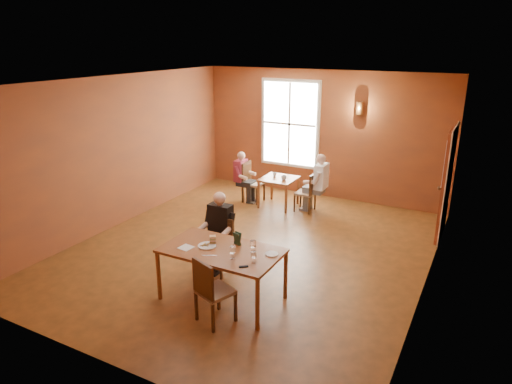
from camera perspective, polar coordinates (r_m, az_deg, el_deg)
The scene contains 30 objects.
ground at distance 8.39m, azimuth -0.64°, elevation -7.20°, with size 6.00×7.00×0.01m, color brown.
wall_back at distance 10.97m, azimuth 8.16°, elevation 7.09°, with size 6.00×0.04×3.00m, color brown.
wall_front at distance 5.25m, azimuth -19.42°, elevation -6.73°, with size 6.00×0.04×3.00m, color brown.
wall_left at distance 9.61m, azimuth -16.65°, elevation 4.88°, with size 0.04×7.00×3.00m, color brown.
wall_right at distance 7.00m, azimuth 21.43°, elevation -0.63°, with size 0.04×7.00×3.00m, color brown.
ceiling at distance 7.58m, azimuth -0.73°, elevation 13.67°, with size 6.00×7.00×0.04m, color white.
window at distance 11.18m, azimuth 4.23°, elevation 8.49°, with size 1.36×0.10×1.96m, color white.
door at distance 9.33m, azimuth 22.58°, elevation 0.94°, with size 0.12×1.04×2.10m, color maroon.
wall_sconce at distance 10.50m, azimuth 12.83°, elevation 10.19°, with size 0.16×0.16×0.28m, color brown.
main_table at distance 6.76m, azimuth -4.25°, elevation -10.22°, with size 1.70×0.96×0.80m, color brown, non-canonical shape.
chair_diner_main at distance 7.46m, azimuth -4.88°, elevation -6.90°, with size 0.40×0.40×0.89m, color #4E2A10, non-canonical shape.
diner_main at distance 7.36m, azimuth -5.05°, elevation -5.70°, with size 0.50×0.50×1.26m, color #302019, non-canonical shape.
chair_empty at distance 6.24m, azimuth -5.11°, elevation -12.09°, with size 0.42×0.42×0.95m, color brown, non-canonical shape.
plate_food at distance 6.68m, azimuth -6.15°, elevation -6.64°, with size 0.27×0.27×0.03m, color white.
sandwich at distance 6.72m, azimuth -5.43°, elevation -6.07°, with size 0.09×0.09×0.11m, color tan.
goblet_a at distance 6.42m, azimuth -0.37°, elevation -6.77°, with size 0.08×0.08×0.20m, color white, non-canonical shape.
goblet_b at distance 6.15m, azimuth -0.29°, elevation -8.09°, with size 0.07×0.07×0.18m, color silver, non-canonical shape.
goblet_c at distance 6.26m, azimuth -2.93°, elevation -7.51°, with size 0.08×0.08×0.20m, color white, non-canonical shape.
menu_stand at distance 6.67m, azimuth -2.36°, elevation -5.83°, with size 0.12×0.06×0.19m, color #1D3724.
knife at distance 6.41m, azimuth -5.85°, elevation -7.90°, with size 0.21×0.02×0.00m, color silver.
napkin at distance 6.68m, azimuth -8.74°, elevation -6.87°, with size 0.18×0.18×0.01m, color white.
side_plate at distance 6.41m, azimuth 1.97°, elevation -7.75°, with size 0.19×0.19×0.01m, color white.
sunglasses at distance 6.08m, azimuth -1.56°, elevation -9.29°, with size 0.12×0.04×0.02m, color black.
second_table at distance 10.41m, azimuth 2.84°, elevation -0.01°, with size 0.76×0.76×0.67m, color brown, non-canonical shape.
chair_diner_white at distance 10.14m, azimuth 6.17°, elevation -0.00°, with size 0.39×0.39×0.88m, color #532C1A, non-canonical shape.
diner_white at distance 10.07m, azimuth 6.37°, elevation 1.04°, with size 0.51×0.51×1.27m, color white, non-canonical shape.
chair_diner_maroon at distance 10.65m, azimuth -0.32°, elevation 1.21°, with size 0.42×0.42×0.94m, color #4F2811, non-canonical shape.
diner_maroon at distance 10.63m, azimuth -0.46°, elevation 1.77°, with size 0.46×0.46×1.15m, color maroon, non-canonical shape.
cup_a at distance 10.17m, azimuth 3.50°, elevation 1.78°, with size 0.12×0.12×0.10m, color silver.
cup_b at distance 10.43m, azimuth 2.34°, elevation 2.21°, with size 0.10×0.10×0.09m, color white.
Camera 1 is at (3.62, -6.63, 3.65)m, focal length 32.00 mm.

